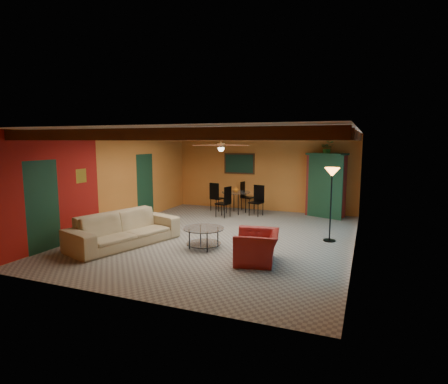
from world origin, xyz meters
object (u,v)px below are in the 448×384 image
at_px(dining_table, 236,198).
at_px(floor_lamp, 331,205).
at_px(armoire, 326,186).
at_px(sofa, 124,229).
at_px(coffee_table, 204,238).
at_px(vase, 236,181).
at_px(potted_plant, 327,148).
at_px(armchair, 257,247).

bearing_deg(dining_table, floor_lamp, -36.37).
height_order(dining_table, armoire, armoire).
relative_size(sofa, coffee_table, 2.80).
bearing_deg(vase, floor_lamp, -36.37).
height_order(dining_table, floor_lamp, floor_lamp).
xyz_separation_m(sofa, vase, (1.16, 4.63, 0.72)).
distance_m(sofa, floor_lamp, 5.04).
height_order(floor_lamp, vase, floor_lamp).
relative_size(floor_lamp, potted_plant, 4.09).
xyz_separation_m(sofa, armchair, (3.30, -0.04, -0.07)).
xyz_separation_m(armoire, floor_lamp, (0.45, -3.07, -0.09)).
height_order(floor_lamp, potted_plant, potted_plant).
distance_m(armchair, potted_plant, 5.66).
relative_size(potted_plant, vase, 2.42).
bearing_deg(coffee_table, floor_lamp, 32.51).
height_order(sofa, potted_plant, potted_plant).
xyz_separation_m(armchair, vase, (-2.14, 4.67, 0.79)).
bearing_deg(floor_lamp, vase, 143.63).
distance_m(dining_table, vase, 0.60).
relative_size(dining_table, vase, 10.54).
relative_size(armchair, floor_lamp, 0.54).
bearing_deg(potted_plant, coffee_table, -114.86).
height_order(potted_plant, vase, potted_plant).
xyz_separation_m(coffee_table, vase, (-0.70, 4.17, 0.87)).
bearing_deg(armoire, potted_plant, 0.00).
distance_m(sofa, vase, 4.83).
bearing_deg(sofa, floor_lamp, -46.61).
bearing_deg(floor_lamp, dining_table, 143.63).
bearing_deg(armoire, dining_table, -147.27).
bearing_deg(armchair, armoire, 160.00).
distance_m(floor_lamp, vase, 4.18).
relative_size(floor_lamp, vase, 9.89).
relative_size(dining_table, potted_plant, 4.36).
distance_m(dining_table, armoire, 3.01).
bearing_deg(armoire, vase, -147.27).
xyz_separation_m(armoire, potted_plant, (0.00, 0.00, 1.23)).
height_order(coffee_table, floor_lamp, floor_lamp).
height_order(armchair, potted_plant, potted_plant).
height_order(armchair, vase, vase).
bearing_deg(potted_plant, dining_table, -168.46).
distance_m(potted_plant, vase, 3.18).
bearing_deg(floor_lamp, armchair, -119.04).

